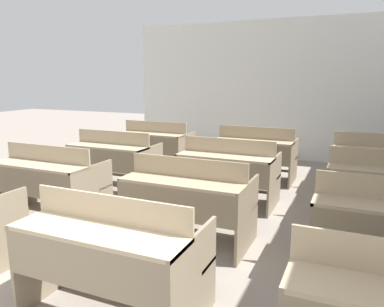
% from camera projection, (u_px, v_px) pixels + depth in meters
% --- Properties ---
extents(wall_back, '(6.10, 0.06, 2.92)m').
position_uv_depth(wall_back, '(267.00, 90.00, 8.00)').
color(wall_back, silver).
rests_on(wall_back, ground_plane).
extents(bench_front_center, '(1.29, 0.76, 0.92)m').
position_uv_depth(bench_front_center, '(112.00, 253.00, 2.71)').
color(bench_front_center, '#82735C').
rests_on(bench_front_center, ground_plane).
extents(bench_second_left, '(1.29, 0.76, 0.92)m').
position_uv_depth(bench_second_left, '(49.00, 180.00, 4.65)').
color(bench_second_left, '#82735C').
rests_on(bench_second_left, ground_plane).
extents(bench_second_center, '(1.29, 0.76, 0.92)m').
position_uv_depth(bench_second_center, '(188.00, 199.00, 3.92)').
color(bench_second_center, '#796952').
rests_on(bench_second_center, ground_plane).
extents(bench_third_left, '(1.29, 0.76, 0.92)m').
position_uv_depth(bench_third_left, '(114.00, 159.00, 5.86)').
color(bench_third_left, '#81725B').
rests_on(bench_third_left, ground_plane).
extents(bench_third_center, '(1.29, 0.76, 0.92)m').
position_uv_depth(bench_third_center, '(228.00, 170.00, 5.13)').
color(bench_third_center, '#81725B').
rests_on(bench_third_center, ground_plane).
extents(bench_back_left, '(1.29, 0.76, 0.92)m').
position_uv_depth(bench_back_left, '(155.00, 145.00, 7.11)').
color(bench_back_left, '#7E6F58').
rests_on(bench_back_left, ground_plane).
extents(bench_back_center, '(1.29, 0.76, 0.92)m').
position_uv_depth(bench_back_center, '(255.00, 153.00, 6.34)').
color(bench_back_center, '#786952').
rests_on(bench_back_center, ground_plane).
extents(bench_back_right, '(1.29, 0.76, 0.92)m').
position_uv_depth(bench_back_right, '(378.00, 163.00, 5.60)').
color(bench_back_right, '#81715A').
rests_on(bench_back_right, ground_plane).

